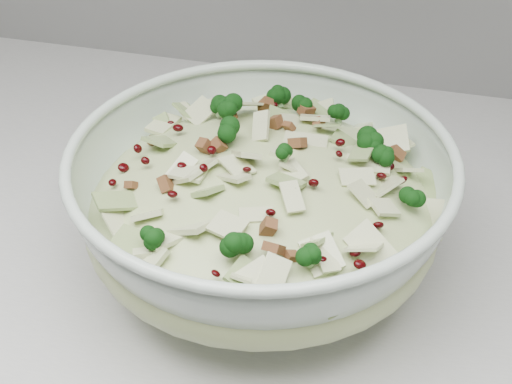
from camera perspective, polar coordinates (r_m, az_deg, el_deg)
mixing_bowl at (r=0.60m, az=0.44°, el=-1.40°), size 0.34×0.34×0.13m
salad at (r=0.59m, az=0.45°, el=0.17°), size 0.36×0.36×0.13m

